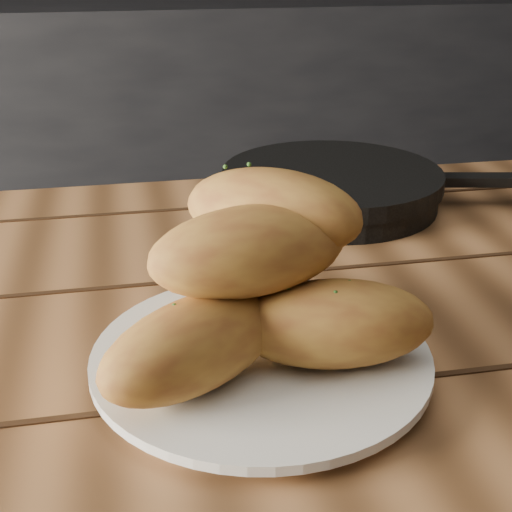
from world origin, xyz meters
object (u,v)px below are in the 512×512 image
Objects in this scene: plate at (261,360)px; skillet at (333,186)px; table at (383,408)px; bread_rolls at (258,283)px.

plate is 0.39m from skillet.
plate is (-0.13, -0.07, 0.11)m from table.
table is 0.19m from plate.
skillet reaches higher than table.
table is at bearing -96.02° from skillet.
table is 0.31m from skillet.
table is 5.54× the size of plate.
skillet is (0.16, 0.35, -0.05)m from bread_rolls.
skillet is at bearing 65.07° from plate.
bread_rolls is 0.39m from skillet.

